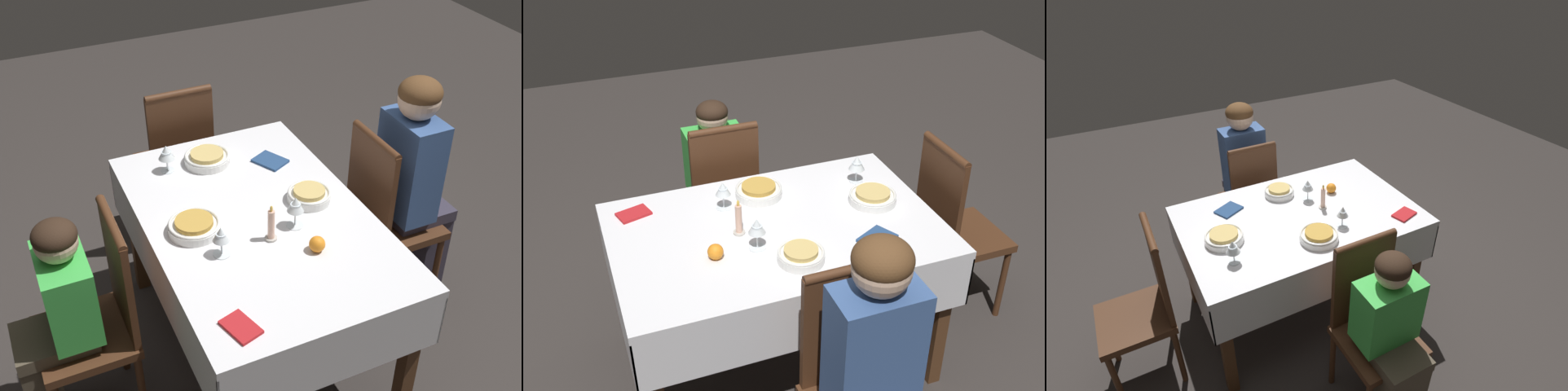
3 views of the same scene
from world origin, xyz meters
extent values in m
plane|color=#332D2B|center=(0.00, 0.00, 0.00)|extent=(8.00, 8.00, 0.00)
cube|color=silver|center=(0.00, 0.00, 0.74)|extent=(1.39, 0.90, 0.04)
cube|color=silver|center=(0.00, 0.45, 0.61)|extent=(1.39, 0.01, 0.24)
cube|color=silver|center=(0.00, -0.45, 0.61)|extent=(1.39, 0.01, 0.24)
cube|color=silver|center=(0.69, 0.00, 0.61)|extent=(0.01, 0.90, 0.24)
cube|color=silver|center=(-0.69, 0.00, 0.61)|extent=(0.01, 0.90, 0.24)
cube|color=#4C2D19|center=(0.62, 0.38, 0.36)|extent=(0.06, 0.06, 0.73)
cube|color=#4C2D19|center=(-0.62, 0.38, 0.36)|extent=(0.06, 0.06, 0.73)
cube|color=#4C2D19|center=(0.62, -0.38, 0.36)|extent=(0.06, 0.06, 0.73)
cube|color=#472816|center=(0.05, -0.60, 0.70)|extent=(0.35, 0.03, 0.50)
cylinder|color=#472816|center=(0.05, -0.60, 0.95)|extent=(0.34, 0.04, 0.04)
cube|color=#472816|center=(-0.05, 0.77, 0.44)|extent=(0.38, 0.38, 0.04)
cube|color=#472816|center=(-0.05, 0.60, 0.70)|extent=(0.35, 0.03, 0.50)
cylinder|color=#472816|center=(-0.05, 0.60, 0.95)|extent=(0.34, 0.04, 0.04)
cylinder|color=#472816|center=(0.11, 0.93, 0.21)|extent=(0.03, 0.03, 0.42)
cylinder|color=#472816|center=(-0.21, 0.93, 0.21)|extent=(0.03, 0.03, 0.42)
cylinder|color=#472816|center=(0.11, 0.61, 0.21)|extent=(0.03, 0.03, 0.42)
cylinder|color=#472816|center=(-0.21, 0.61, 0.21)|extent=(0.03, 0.03, 0.42)
cube|color=#472816|center=(1.01, 0.04, 0.44)|extent=(0.38, 0.38, 0.04)
cube|color=#472816|center=(0.84, 0.04, 0.70)|extent=(0.03, 0.35, 0.50)
cylinder|color=#472816|center=(0.84, 0.04, 0.95)|extent=(0.04, 0.34, 0.04)
cylinder|color=#472816|center=(1.18, -0.12, 0.21)|extent=(0.03, 0.03, 0.42)
cylinder|color=#472816|center=(1.18, 0.20, 0.21)|extent=(0.03, 0.03, 0.42)
cylinder|color=#472816|center=(0.85, -0.12, 0.21)|extent=(0.03, 0.03, 0.42)
cylinder|color=#472816|center=(0.85, 0.20, 0.21)|extent=(0.03, 0.03, 0.42)
cube|color=#38568E|center=(0.05, -0.80, 0.77)|extent=(0.30, 0.18, 0.51)
sphere|color=beige|center=(0.05, -0.80, 1.11)|extent=(0.19, 0.19, 0.19)
ellipsoid|color=brown|center=(0.05, -0.80, 1.14)|extent=(0.19, 0.19, 0.13)
cube|color=#4C4233|center=(-0.05, 0.97, 0.23)|extent=(0.23, 0.14, 0.46)
cube|color=#4C4233|center=(-0.05, 0.89, 0.49)|extent=(0.24, 0.31, 0.06)
cube|color=green|center=(-0.05, 0.80, 0.69)|extent=(0.30, 0.18, 0.34)
sphere|color=beige|center=(-0.05, 0.80, 0.94)|extent=(0.16, 0.16, 0.16)
ellipsoid|color=black|center=(-0.05, 0.80, 0.96)|extent=(0.16, 0.16, 0.11)
cylinder|color=white|center=(0.01, -0.25, 0.78)|extent=(0.19, 0.19, 0.04)
torus|color=white|center=(0.01, -0.25, 0.80)|extent=(0.19, 0.19, 0.01)
cylinder|color=tan|center=(0.01, -0.25, 0.81)|extent=(0.14, 0.14, 0.02)
cylinder|color=white|center=(-0.12, -0.12, 0.76)|extent=(0.07, 0.07, 0.00)
cylinder|color=white|center=(-0.12, -0.12, 0.80)|extent=(0.01, 0.01, 0.07)
cone|color=white|center=(-0.12, -0.12, 0.87)|extent=(0.07, 0.07, 0.06)
cylinder|color=white|center=(-0.12, -0.12, 0.86)|extent=(0.04, 0.04, 0.03)
cylinder|color=white|center=(0.02, 0.27, 0.78)|extent=(0.21, 0.21, 0.04)
torus|color=white|center=(0.02, 0.27, 0.80)|extent=(0.21, 0.21, 0.01)
cylinder|color=gold|center=(0.02, 0.27, 0.81)|extent=(0.15, 0.15, 0.02)
cylinder|color=white|center=(-0.16, 0.22, 0.76)|extent=(0.07, 0.07, 0.00)
cylinder|color=white|center=(-0.16, 0.22, 0.80)|extent=(0.01, 0.01, 0.07)
cone|color=white|center=(-0.16, 0.22, 0.86)|extent=(0.07, 0.07, 0.06)
cylinder|color=white|center=(-0.16, 0.22, 0.85)|extent=(0.04, 0.04, 0.03)
cylinder|color=white|center=(0.48, 0.04, 0.78)|extent=(0.21, 0.21, 0.04)
torus|color=white|center=(0.48, 0.04, 0.80)|extent=(0.21, 0.21, 0.01)
cylinder|color=tan|center=(0.48, 0.04, 0.81)|extent=(0.15, 0.15, 0.02)
cylinder|color=white|center=(0.49, 0.23, 0.76)|extent=(0.06, 0.06, 0.00)
cylinder|color=white|center=(0.49, 0.23, 0.80)|extent=(0.01, 0.01, 0.06)
cone|color=white|center=(0.49, 0.23, 0.86)|extent=(0.08, 0.08, 0.07)
cylinder|color=white|center=(0.49, 0.23, 0.85)|extent=(0.05, 0.05, 0.03)
cylinder|color=beige|center=(-0.16, 0.01, 0.77)|extent=(0.05, 0.05, 0.01)
cylinder|color=beige|center=(-0.16, 0.01, 0.83)|extent=(0.03, 0.03, 0.13)
ellipsoid|color=#F9C64C|center=(-0.16, 0.01, 0.91)|extent=(0.01, 0.01, 0.03)
sphere|color=orange|center=(-0.30, -0.12, 0.79)|extent=(0.06, 0.06, 0.06)
cube|color=red|center=(-0.55, 0.31, 0.77)|extent=(0.16, 0.13, 0.01)
cube|color=navy|center=(0.36, -0.23, 0.77)|extent=(0.18, 0.17, 0.01)
camera|label=1|loc=(-1.97, 0.89, 2.40)|focal=45.00mm
camera|label=2|loc=(-0.77, -2.15, 2.32)|focal=45.00mm
camera|label=3|loc=(0.90, 1.79, 2.15)|focal=28.00mm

